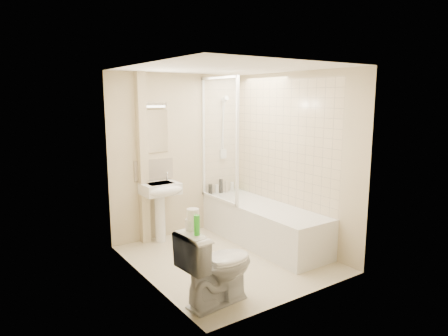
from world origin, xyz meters
TOP-DOWN VIEW (x-y plane):
  - floor at (0.00, 0.00)m, footprint 2.50×2.50m
  - wall_back at (0.00, 1.25)m, footprint 2.20×0.02m
  - wall_left at (-1.10, 0.00)m, footprint 0.02×2.50m
  - wall_right at (1.10, 0.00)m, footprint 0.02×2.50m
  - ceiling at (0.00, 0.00)m, footprint 2.20×2.50m
  - tile_back at (0.75, 1.24)m, footprint 0.70×0.01m
  - tile_right at (1.09, 0.20)m, footprint 0.01×2.10m
  - pipe_boxing at (-0.62, 1.19)m, footprint 0.12×0.12m
  - splashback at (-0.43, 1.24)m, footprint 0.60×0.02m
  - mirror at (-0.43, 1.24)m, footprint 0.46×0.01m
  - strip_light at (-0.43, 1.22)m, footprint 0.42×0.07m
  - bathtub at (0.75, 0.20)m, footprint 0.70×2.10m
  - shower_screen at (0.40, 0.80)m, footprint 0.04×0.92m
  - shower_fixture at (0.75, 1.19)m, footprint 0.10×0.16m
  - pedestal_sink at (-0.43, 1.01)m, footprint 0.51×0.48m
  - bottle_black_a at (0.48, 1.16)m, footprint 0.06×0.06m
  - bottle_white_a at (0.59, 1.16)m, footprint 0.06×0.06m
  - bottle_black_b at (0.67, 1.16)m, footprint 0.06×0.06m
  - bottle_cream at (0.78, 1.16)m, footprint 0.05×0.05m
  - bottle_white_b at (0.89, 1.16)m, footprint 0.06×0.06m
  - bottle_green at (0.99, 1.16)m, footprint 0.06×0.06m
  - toilet at (-0.72, -0.85)m, footprint 0.58×0.86m
  - toilet_roll_lower at (-0.97, -0.77)m, footprint 0.11×0.11m
  - toilet_roll_upper at (-0.95, -0.77)m, footprint 0.12×0.12m
  - green_bottle at (-1.00, -0.93)m, footprint 0.06×0.06m

SIDE VIEW (x-z plane):
  - floor at x=0.00m, z-range 0.00..0.00m
  - bathtub at x=0.75m, z-range 0.01..0.56m
  - toilet at x=-0.72m, z-range 0.00..0.80m
  - bottle_green at x=0.99m, z-range 0.55..0.64m
  - bottle_white_a at x=0.59m, z-range 0.55..0.70m
  - bottle_white_b at x=0.89m, z-range 0.55..0.70m
  - bottle_black_a at x=0.48m, z-range 0.55..0.72m
  - bottle_cream at x=0.78m, z-range 0.55..0.73m
  - bottle_black_b at x=0.67m, z-range 0.55..0.78m
  - pedestal_sink at x=-0.43m, z-range 0.20..1.19m
  - toilet_roll_lower at x=-0.97m, z-range 0.80..0.90m
  - green_bottle at x=-1.00m, z-range 0.80..0.99m
  - toilet_roll_upper at x=-0.95m, z-range 0.90..1.00m
  - splashback at x=-0.43m, z-range 0.88..1.18m
  - wall_back at x=0.00m, z-range 0.00..2.40m
  - wall_left at x=-1.10m, z-range 0.00..2.40m
  - wall_right at x=1.10m, z-range 0.00..2.40m
  - pipe_boxing at x=-0.62m, z-range 0.00..2.40m
  - tile_back at x=0.75m, z-range 0.55..2.30m
  - tile_right at x=1.09m, z-range 0.55..2.30m
  - shower_screen at x=0.40m, z-range 0.55..2.35m
  - shower_fixture at x=0.75m, z-range 1.05..2.04m
  - mirror at x=-0.43m, z-range 1.28..1.88m
  - strip_light at x=-0.43m, z-range 1.92..1.98m
  - ceiling at x=0.00m, z-range 2.39..2.41m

